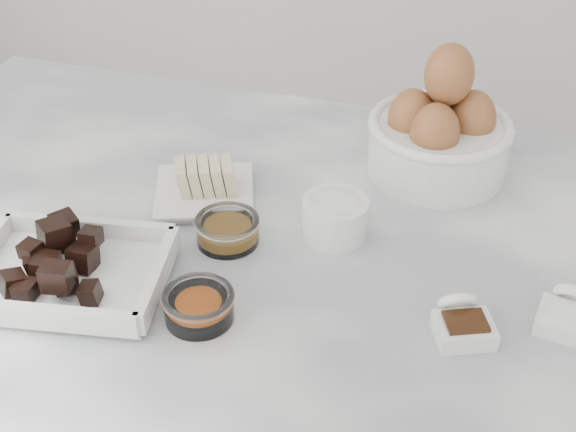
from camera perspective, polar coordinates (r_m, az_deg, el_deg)
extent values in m
cube|color=silver|center=(0.96, -1.67, -3.69)|extent=(1.20, 0.80, 0.04)
cube|color=white|center=(0.94, -15.21, -4.39)|extent=(0.23, 0.19, 0.01)
cube|color=white|center=(1.05, -5.93, 1.51)|extent=(0.14, 0.14, 0.01)
cube|color=white|center=(1.04, -5.96, 1.83)|extent=(0.16, 0.16, 0.00)
cylinder|color=white|center=(0.97, 3.35, -0.11)|extent=(0.08, 0.08, 0.05)
cylinder|color=white|center=(0.96, 3.39, 0.82)|extent=(0.07, 0.07, 0.01)
cylinder|color=white|center=(1.10, 10.61, 4.81)|extent=(0.19, 0.19, 0.07)
torus|color=white|center=(1.08, 10.81, 6.37)|extent=(0.19, 0.19, 0.02)
ellipsoid|color=#94582F|center=(1.08, 12.94, 6.57)|extent=(0.06, 0.06, 0.08)
ellipsoid|color=#94582F|center=(1.08, 8.78, 6.97)|extent=(0.06, 0.06, 0.08)
ellipsoid|color=#94582F|center=(1.11, 11.38, 7.62)|extent=(0.06, 0.06, 0.08)
ellipsoid|color=#94582F|center=(1.05, 10.18, 5.84)|extent=(0.06, 0.06, 0.08)
ellipsoid|color=#94582F|center=(1.05, 11.39, 9.85)|extent=(0.06, 0.06, 0.08)
cylinder|color=white|center=(0.96, -4.32, -1.07)|extent=(0.07, 0.07, 0.03)
torus|color=white|center=(0.95, -4.36, -0.37)|extent=(0.08, 0.08, 0.01)
cylinder|color=orange|center=(0.97, -4.30, -1.32)|extent=(0.06, 0.06, 0.01)
cylinder|color=white|center=(0.86, -6.36, -6.44)|extent=(0.07, 0.07, 0.03)
torus|color=white|center=(0.85, -6.42, -5.72)|extent=(0.08, 0.08, 0.01)
ellipsoid|color=#E25806|center=(0.86, -6.36, -6.39)|extent=(0.05, 0.05, 0.02)
cube|color=white|center=(0.86, 12.41, -7.95)|extent=(0.07, 0.07, 0.02)
cube|color=black|center=(0.85, 12.52, -7.33)|extent=(0.05, 0.05, 0.00)
torus|color=white|center=(0.87, 11.96, -6.00)|extent=(0.05, 0.05, 0.04)
cube|color=white|center=(0.90, 19.17, -7.11)|extent=(0.07, 0.06, 0.02)
cube|color=white|center=(0.89, 19.33, -6.49)|extent=(0.05, 0.04, 0.00)
torus|color=white|center=(0.91, 19.64, -5.31)|extent=(0.05, 0.04, 0.04)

